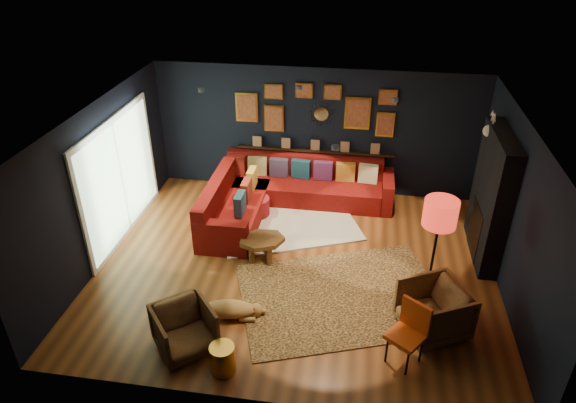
# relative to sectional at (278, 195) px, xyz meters

# --- Properties ---
(floor) EXTENTS (6.50, 6.50, 0.00)m
(floor) POSITION_rel_sectional_xyz_m (0.61, -1.81, -0.32)
(floor) COLOR brown
(floor) RESTS_ON ground
(room_walls) EXTENTS (6.50, 6.50, 6.50)m
(room_walls) POSITION_rel_sectional_xyz_m (0.61, -1.81, 1.27)
(room_walls) COLOR black
(room_walls) RESTS_ON ground
(sectional) EXTENTS (3.41, 2.69, 0.86)m
(sectional) POSITION_rel_sectional_xyz_m (0.00, 0.00, 0.00)
(sectional) COLOR maroon
(sectional) RESTS_ON ground
(ledge) EXTENTS (3.20, 0.12, 0.04)m
(ledge) POSITION_rel_sectional_xyz_m (0.61, 0.87, 0.60)
(ledge) COLOR black
(ledge) RESTS_ON room_walls
(gallery_wall) EXTENTS (3.15, 0.04, 1.02)m
(gallery_wall) POSITION_rel_sectional_xyz_m (0.60, 0.91, 1.48)
(gallery_wall) COLOR gold
(gallery_wall) RESTS_ON room_walls
(sunburst_mirror) EXTENTS (0.47, 0.16, 0.47)m
(sunburst_mirror) POSITION_rel_sectional_xyz_m (0.71, 0.91, 1.38)
(sunburst_mirror) COLOR silver
(sunburst_mirror) RESTS_ON room_walls
(fireplace) EXTENTS (0.31, 1.60, 2.20)m
(fireplace) POSITION_rel_sectional_xyz_m (3.71, -0.91, 0.70)
(fireplace) COLOR black
(fireplace) RESTS_ON ground
(deer_head) EXTENTS (0.50, 0.28, 0.45)m
(deer_head) POSITION_rel_sectional_xyz_m (3.75, -0.41, 1.73)
(deer_head) COLOR white
(deer_head) RESTS_ON fireplace
(sliding_door) EXTENTS (0.06, 2.80, 2.20)m
(sliding_door) POSITION_rel_sectional_xyz_m (-2.60, -1.21, 0.78)
(sliding_door) COLOR white
(sliding_door) RESTS_ON ground
(ceiling_spots) EXTENTS (3.30, 2.50, 0.06)m
(ceiling_spots) POSITION_rel_sectional_xyz_m (0.61, -1.01, 2.24)
(ceiling_spots) COLOR black
(ceiling_spots) RESTS_ON room_walls
(shag_rug) EXTENTS (3.03, 2.65, 0.03)m
(shag_rug) POSITION_rel_sectional_xyz_m (0.25, -0.51, -0.31)
(shag_rug) COLOR beige
(shag_rug) RESTS_ON ground
(leopard_rug) EXTENTS (3.61, 3.08, 0.02)m
(leopard_rug) POSITION_rel_sectional_xyz_m (1.41, -2.47, -0.31)
(leopard_rug) COLOR #B47F46
(leopard_rug) RESTS_ON ground
(coffee_table) EXTENTS (0.96, 0.85, 0.40)m
(coffee_table) POSITION_rel_sectional_xyz_m (0.01, -1.71, 0.03)
(coffee_table) COLOR brown
(coffee_table) RESTS_ON shag_rug
(pouf) EXTENTS (0.53, 0.53, 0.35)m
(pouf) POSITION_rel_sectional_xyz_m (-0.39, -0.31, -0.11)
(pouf) COLOR maroon
(pouf) RESTS_ON shag_rug
(armchair_left) EXTENTS (1.00, 0.99, 0.75)m
(armchair_left) POSITION_rel_sectional_xyz_m (-0.61, -3.86, 0.05)
(armchair_left) COLOR #B5773F
(armchair_left) RESTS_ON ground
(armchair_right) EXTENTS (1.05, 1.07, 0.84)m
(armchair_right) POSITION_rel_sectional_xyz_m (2.71, -3.01, 0.10)
(armchair_right) COLOR #B5773F
(armchair_right) RESTS_ON ground
(gold_stool) EXTENTS (0.33, 0.33, 0.41)m
(gold_stool) POSITION_rel_sectional_xyz_m (-0.01, -4.16, -0.12)
(gold_stool) COLOR gold
(gold_stool) RESTS_ON ground
(orange_chair) EXTENTS (0.59, 0.59, 0.90)m
(orange_chair) POSITION_rel_sectional_xyz_m (2.34, -3.59, 0.21)
(orange_chair) COLOR black
(orange_chair) RESTS_ON ground
(floor_lamp) EXTENTS (0.48, 0.48, 1.75)m
(floor_lamp) POSITION_rel_sectional_xyz_m (2.70, -2.33, 1.15)
(floor_lamp) COLOR black
(floor_lamp) RESTS_ON ground
(dog) EXTENTS (1.10, 0.63, 0.33)m
(dog) POSITION_rel_sectional_xyz_m (-0.19, -3.16, -0.14)
(dog) COLOR #B58344
(dog) RESTS_ON leopard_rug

